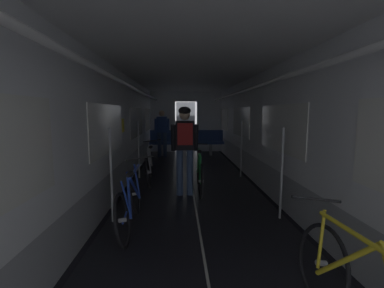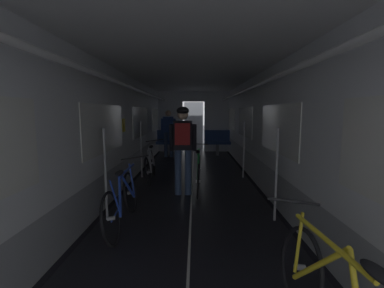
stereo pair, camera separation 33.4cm
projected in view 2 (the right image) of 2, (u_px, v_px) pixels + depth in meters
name	position (u px, v px, depth m)	size (l,w,h in m)	color
train_car_shell	(192.00, 108.00, 5.24)	(3.14, 12.34, 2.57)	black
bench_seat_far_left	(169.00, 140.00, 9.83)	(0.98, 0.51, 0.95)	gray
bench_seat_far_right	(217.00, 140.00, 9.80)	(0.98, 0.51, 0.95)	gray
bicycle_blue	(122.00, 201.00, 3.69)	(0.44, 1.69, 0.96)	black
bicycle_silver	(150.00, 165.00, 6.13)	(0.44, 1.69, 0.95)	black
person_cyclist_aisle	(183.00, 141.00, 5.02)	(0.53, 0.39, 1.73)	#384C75
bicycle_green_in_aisle	(199.00, 173.00, 5.37)	(0.44, 1.69, 0.94)	black
person_standing_near_bench	(168.00, 130.00, 9.40)	(0.53, 0.23, 1.69)	#384C75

